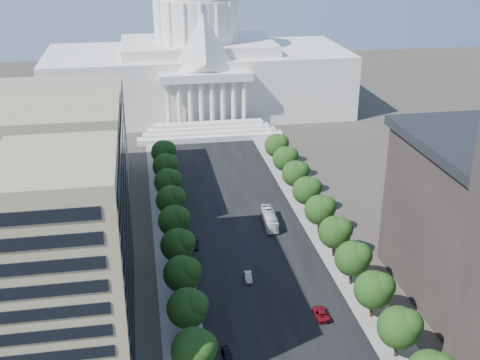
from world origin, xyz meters
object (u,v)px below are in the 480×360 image
car_dark_a (227,354)px  car_red (321,313)px  car_silver (248,277)px  city_bus (270,218)px  car_dark_b (194,245)px

car_dark_a → car_red: 21.82m
car_red → car_dark_a: bearing=23.7°
car_dark_a → car_silver: 25.62m
car_silver → car_dark_a: bearing=-104.1°
car_silver → city_bus: bearing=72.8°
car_red → city_bus: size_ratio=0.46×
car_silver → car_dark_b: car_silver is taller
car_dark_a → city_bus: (18.56, 49.18, 1.07)m
car_silver → city_bus: 26.98m
car_dark_a → city_bus: 52.58m
city_bus → car_dark_a: bearing=-107.1°
car_silver → city_bus: (10.18, 24.97, 1.01)m
city_bus → car_red: bearing=-84.4°
car_dark_a → car_silver: (8.38, 24.22, 0.06)m
car_silver → car_red: car_red is taller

